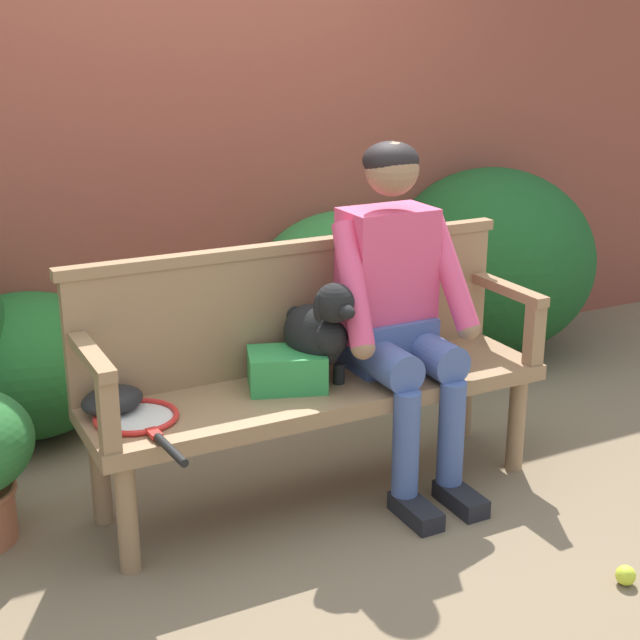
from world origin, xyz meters
The scene contains 15 objects.
ground_plane centered at (0.00, 0.00, 0.00)m, with size 40.00×40.00×0.00m, color #7A664C.
brick_garden_fence centered at (0.00, 1.45, 1.07)m, with size 8.00×0.30×2.14m, color brown.
hedge_bush_far_left centered at (-0.88, 1.10, 0.31)m, with size 0.88×0.84×0.63m, color #1E5B23.
hedge_bush_mid_left centered at (0.68, 1.08, 0.42)m, with size 0.96×0.82×0.85m, color #286B2D.
hedge_bush_mid_right centered at (1.58, 1.05, 0.50)m, with size 1.12×1.11×1.00m, color #194C1E.
garden_bench centered at (0.00, 0.00, 0.40)m, with size 1.76×0.47×0.46m.
bench_backrest centered at (0.00, 0.21, 0.71)m, with size 1.80×0.06×0.50m.
bench_armrest_left_end centered at (-0.84, -0.08, 0.66)m, with size 0.06×0.47×0.28m.
bench_armrest_right_end centered at (0.84, -0.08, 0.66)m, with size 0.06×0.47×0.28m.
person_seated centered at (0.32, -0.01, 0.73)m, with size 0.56×0.64×1.33m.
dog_on_bench centered at (0.01, 0.02, 0.66)m, with size 0.23×0.41×0.41m.
tennis_racket centered at (-0.70, -0.03, 0.47)m, with size 0.31×0.57×0.03m.
baseball_glove centered at (-0.76, 0.09, 0.50)m, with size 0.22×0.17×0.09m, color black.
sports_bag centered at (-0.12, 0.02, 0.53)m, with size 0.28×0.20×0.14m, color #2D8E42.
tennis_ball centered at (0.61, -0.99, 0.03)m, with size 0.07×0.07×0.07m, color #CCDB33.
Camera 1 is at (-1.44, -2.82, 1.75)m, focal length 51.41 mm.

